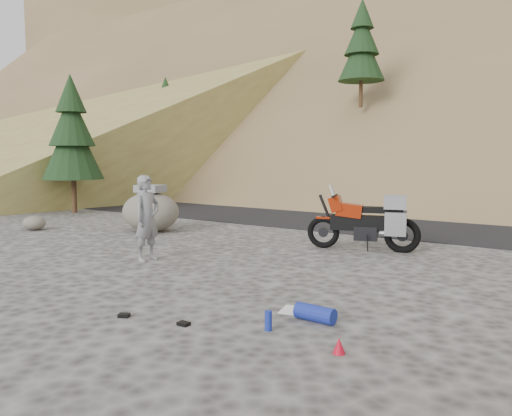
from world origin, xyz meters
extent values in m
plane|color=#3B3937|center=(0.00, 0.00, 0.00)|extent=(140.00, 140.00, 0.00)
cube|color=black|center=(0.00, 9.00, 0.00)|extent=(120.00, 7.00, 0.05)
cube|color=olive|center=(-30.00, 20.00, 2.00)|extent=(45.29, 46.00, 24.26)
cylinder|color=#372214|center=(-4.00, 14.00, 4.90)|extent=(0.17, 0.17, 1.40)
cone|color=black|center=(-4.00, 14.00, 6.44)|extent=(2.00, 2.00, 2.25)
cone|color=black|center=(-4.00, 14.00, 7.29)|extent=(1.50, 1.50, 1.76)
cone|color=black|center=(-4.00, 14.00, 8.15)|extent=(1.00, 1.00, 1.26)
cylinder|color=#372214|center=(-18.00, 16.00, 3.57)|extent=(0.15, 0.15, 1.26)
cone|color=black|center=(-18.00, 16.00, 4.96)|extent=(1.80, 1.80, 2.03)
cone|color=black|center=(-18.00, 16.00, 5.72)|extent=(1.35, 1.35, 1.58)
cone|color=black|center=(-18.00, 16.00, 6.49)|extent=(0.90, 0.90, 1.13)
cylinder|color=#372214|center=(-11.00, 4.50, 0.77)|extent=(0.18, 0.18, 1.54)
cone|color=black|center=(-11.00, 4.50, 2.47)|extent=(2.20, 2.20, 2.47)
cone|color=black|center=(-11.00, 4.50, 3.41)|extent=(1.65, 1.65, 1.93)
cone|color=black|center=(-11.00, 4.50, 4.35)|extent=(1.10, 1.10, 1.39)
torus|color=black|center=(-0.08, 3.37, 0.36)|extent=(0.73, 0.35, 0.72)
cylinder|color=black|center=(-0.08, 3.37, 0.36)|extent=(0.23, 0.13, 0.22)
torus|color=black|center=(1.53, 3.91, 0.36)|extent=(0.77, 0.39, 0.76)
cylinder|color=black|center=(1.53, 3.91, 0.36)|extent=(0.26, 0.16, 0.24)
cylinder|color=black|center=(0.01, 3.40, 0.76)|extent=(0.41, 0.19, 0.89)
cylinder|color=black|center=(0.15, 3.45, 1.18)|extent=(0.26, 0.66, 0.05)
cube|color=black|center=(0.70, 3.63, 0.60)|extent=(1.33, 0.66, 0.33)
cube|color=black|center=(0.81, 3.67, 0.38)|extent=(0.57, 0.47, 0.31)
cube|color=maroon|center=(0.46, 3.55, 0.87)|extent=(0.65, 0.49, 0.34)
cube|color=maroon|center=(0.18, 3.46, 1.01)|extent=(0.43, 0.46, 0.39)
cube|color=silver|center=(0.11, 3.43, 1.29)|extent=(0.22, 0.35, 0.28)
cube|color=black|center=(0.96, 3.72, 0.90)|extent=(0.65, 0.42, 0.13)
cube|color=black|center=(1.35, 3.85, 0.85)|extent=(0.42, 0.31, 0.11)
cube|color=#B3B4B8|center=(1.49, 3.59, 0.63)|extent=(0.46, 0.26, 0.49)
cube|color=#B3B4B8|center=(1.31, 4.13, 0.63)|extent=(0.46, 0.26, 0.49)
cube|color=gray|center=(1.38, 3.85, 1.07)|extent=(0.55, 0.50, 0.28)
cube|color=maroon|center=(-0.08, 3.37, 0.69)|extent=(0.35, 0.23, 0.04)
cylinder|color=black|center=(0.92, 3.50, 0.20)|extent=(0.10, 0.22, 0.40)
cylinder|color=#B3B4B8|center=(1.37, 3.69, 0.44)|extent=(0.50, 0.25, 0.14)
imported|color=gray|center=(-2.23, 0.15, 0.00)|extent=(0.44, 0.63, 1.68)
ellipsoid|color=#5E5951|center=(-5.14, 2.89, 0.54)|extent=(1.68, 1.44, 1.08)
cube|color=gray|center=(-5.14, 2.89, 1.17)|extent=(0.73, 0.62, 0.18)
ellipsoid|color=#5E5951|center=(-7.98, 1.16, 0.20)|extent=(0.69, 0.63, 0.40)
cube|color=white|center=(1.85, -0.93, 0.01)|extent=(0.51, 0.47, 0.01)
cylinder|color=navy|center=(2.24, -1.16, 0.10)|extent=(0.52, 0.22, 0.21)
cylinder|color=navy|center=(1.95, -1.77, 0.12)|extent=(0.10, 0.10, 0.24)
cone|color=red|center=(2.93, -1.91, 0.09)|extent=(0.17, 0.17, 0.17)
cube|color=black|center=(1.02, -2.21, 0.02)|extent=(0.15, 0.10, 0.04)
cube|color=black|center=(0.19, -2.43, 0.02)|extent=(0.17, 0.16, 0.04)
camera|label=1|loc=(5.14, -6.43, 2.01)|focal=35.00mm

